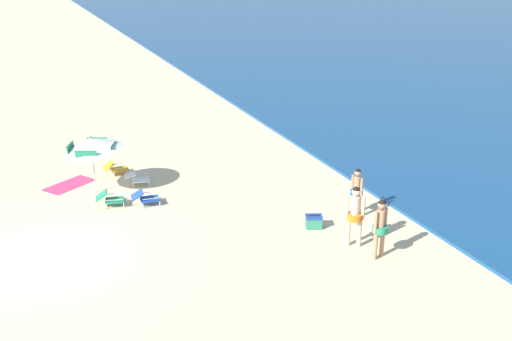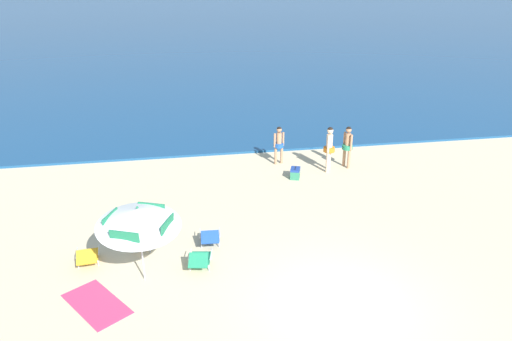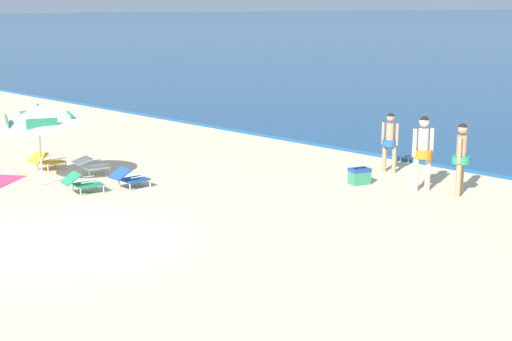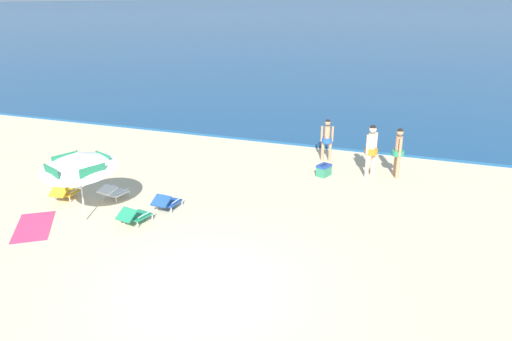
% 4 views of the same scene
% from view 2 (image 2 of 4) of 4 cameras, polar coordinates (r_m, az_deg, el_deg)
% --- Properties ---
extents(ground_plane, '(800.00, 800.00, 0.00)m').
position_cam_2_polar(ground_plane, '(11.25, 10.14, -16.04)').
color(ground_plane, beige).
extents(beach_umbrella_striped_main, '(2.53, 2.56, 2.12)m').
position_cam_2_polar(beach_umbrella_striped_main, '(11.33, -14.36, -5.64)').
color(beach_umbrella_striped_main, silver).
rests_on(beach_umbrella_striped_main, ground).
extents(lounge_chair_under_umbrella, '(0.67, 0.94, 0.50)m').
position_cam_2_polar(lounge_chair_under_umbrella, '(13.32, -13.94, -8.41)').
color(lounge_chair_under_umbrella, white).
rests_on(lounge_chair_under_umbrella, ground).
extents(lounge_chair_beside_umbrella, '(0.63, 0.94, 0.53)m').
position_cam_2_polar(lounge_chair_beside_umbrella, '(13.07, -20.10, -9.86)').
color(lounge_chair_beside_umbrella, gold).
rests_on(lounge_chair_beside_umbrella, ground).
extents(lounge_chair_facing_sea, '(0.62, 0.93, 0.52)m').
position_cam_2_polar(lounge_chair_facing_sea, '(13.21, -5.70, -8.13)').
color(lounge_chair_facing_sea, '#1E4799').
rests_on(lounge_chair_facing_sea, ground).
extents(lounge_chair_spare_folded, '(0.69, 0.98, 0.53)m').
position_cam_2_polar(lounge_chair_spare_folded, '(12.26, -6.96, -10.79)').
color(lounge_chair_spare_folded, '#1E7F56').
rests_on(lounge_chair_spare_folded, ground).
extents(person_standing_near_shore, '(0.42, 0.49, 1.71)m').
position_cam_2_polar(person_standing_near_shore, '(18.79, 11.26, 3.24)').
color(person_standing_near_shore, tan).
rests_on(person_standing_near_shore, ground).
extents(person_standing_beside, '(0.46, 0.39, 1.59)m').
position_cam_2_polar(person_standing_beside, '(18.84, 2.85, 3.48)').
color(person_standing_beside, tan).
rests_on(person_standing_beside, ground).
extents(person_wading_in, '(0.44, 0.48, 1.81)m').
position_cam_2_polar(person_wading_in, '(18.24, 9.05, 3.02)').
color(person_wading_in, beige).
rests_on(person_wading_in, ground).
extents(cooler_box, '(0.50, 0.58, 0.43)m').
position_cam_2_polar(cooler_box, '(17.68, 4.87, -0.32)').
color(cooler_box, '#2D7F5B').
rests_on(cooler_box, ground).
extents(beach_towel, '(1.77, 1.99, 0.01)m').
position_cam_2_polar(beach_towel, '(11.71, -19.12, -15.31)').
color(beach_towel, '#DB3866').
rests_on(beach_towel, ground).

